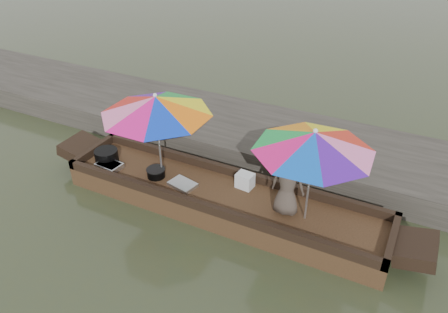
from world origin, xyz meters
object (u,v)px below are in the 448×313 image
at_px(boat_hull, 221,201).
at_px(vendor, 288,184).
at_px(tray_crayfish, 109,166).
at_px(supply_bag, 245,180).
at_px(tray_scallop, 183,184).
at_px(charcoal_grill, 156,173).
at_px(cooking_pot, 106,156).
at_px(umbrella_stern, 310,176).
at_px(umbrella_bow, 159,136).

relative_size(boat_hull, vendor, 5.25).
height_order(tray_crayfish, supply_bag, supply_bag).
distance_m(tray_scallop, charcoal_grill, 0.56).
bearing_deg(tray_scallop, cooking_pot, 178.44).
height_order(charcoal_grill, supply_bag, supply_bag).
bearing_deg(tray_scallop, umbrella_stern, 3.48).
bearing_deg(umbrella_stern, umbrella_bow, 180.00).
distance_m(cooking_pot, umbrella_stern, 3.85).
bearing_deg(vendor, charcoal_grill, -1.93).
xyz_separation_m(supply_bag, vendor, (0.84, -0.32, 0.40)).
bearing_deg(charcoal_grill, vendor, 2.63).
relative_size(tray_scallop, supply_bag, 1.62).
relative_size(boat_hull, charcoal_grill, 17.90).
xyz_separation_m(boat_hull, umbrella_bow, (-1.18, 0.00, 0.95)).
bearing_deg(tray_crayfish, vendor, 4.51).
relative_size(cooking_pot, charcoal_grill, 1.38).
distance_m(charcoal_grill, umbrella_stern, 2.77).
relative_size(tray_crayfish, vendor, 0.43).
height_order(tray_crayfish, umbrella_bow, umbrella_bow).
bearing_deg(supply_bag, tray_crayfish, -166.71).
relative_size(cooking_pot, tray_crayfish, 0.94).
bearing_deg(boat_hull, charcoal_grill, -175.31).
height_order(tray_scallop, umbrella_bow, umbrella_bow).
bearing_deg(charcoal_grill, cooking_pot, 179.09).
bearing_deg(boat_hull, umbrella_bow, 180.00).
bearing_deg(supply_bag, umbrella_stern, -15.58).
bearing_deg(umbrella_bow, supply_bag, 12.48).
height_order(boat_hull, charcoal_grill, charcoal_grill).
bearing_deg(cooking_pot, umbrella_stern, 1.26).
height_order(tray_scallop, umbrella_stern, umbrella_stern).
relative_size(charcoal_grill, supply_bag, 1.11).
bearing_deg(umbrella_stern, charcoal_grill, -177.84).
relative_size(supply_bag, umbrella_stern, 0.16).
height_order(supply_bag, umbrella_bow, umbrella_bow).
relative_size(vendor, umbrella_stern, 0.61).
height_order(supply_bag, vendor, vendor).
bearing_deg(tray_crayfish, boat_hull, 6.66).
xyz_separation_m(boat_hull, charcoal_grill, (-1.23, -0.10, 0.25)).
bearing_deg(umbrella_bow, vendor, 0.18).
height_order(tray_crayfish, umbrella_stern, umbrella_stern).
height_order(charcoal_grill, umbrella_bow, umbrella_bow).
xyz_separation_m(vendor, umbrella_bow, (-2.31, -0.01, 0.25)).
relative_size(boat_hull, cooking_pot, 13.00).
bearing_deg(charcoal_grill, supply_bag, 15.66).
xyz_separation_m(charcoal_grill, umbrella_stern, (2.68, 0.10, 0.70)).
relative_size(tray_crayfish, charcoal_grill, 1.46).
xyz_separation_m(tray_crayfish, umbrella_bow, (0.97, 0.25, 0.73)).
height_order(boat_hull, tray_crayfish, tray_crayfish).
xyz_separation_m(boat_hull, vendor, (1.13, 0.01, 0.70)).
distance_m(boat_hull, cooking_pot, 2.36).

